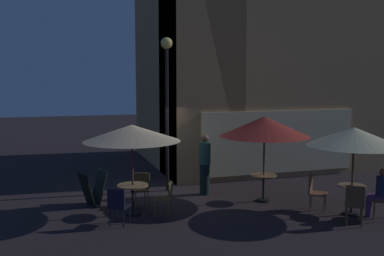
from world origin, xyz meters
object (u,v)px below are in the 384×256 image
(menu_sandwich_board, at_px, (93,188))
(cafe_chair_0, at_px, (118,204))
(cafe_table_0, at_px, (263,182))
(patio_umbrella_2, at_px, (354,137))
(cafe_table_1, at_px, (133,193))
(patron_standing_1, at_px, (205,164))
(cafe_chair_1, at_px, (166,196))
(cafe_chair_2, at_px, (141,186))
(cafe_chair_4, at_px, (314,189))
(patio_umbrella_0, at_px, (264,127))
(street_lamp_near_corner, at_px, (167,84))
(cafe_chair_5, at_px, (355,202))
(patron_seated_0, at_px, (380,190))
(cafe_table_2, at_px, (352,194))
(patio_umbrella_1, at_px, (132,133))

(menu_sandwich_board, bearing_deg, cafe_chair_0, -98.24)
(cafe_table_0, distance_m, patio_umbrella_2, 2.71)
(cafe_table_1, distance_m, patron_standing_1, 2.68)
(cafe_chair_1, height_order, cafe_chair_2, cafe_chair_2)
(cafe_table_1, xyz_separation_m, cafe_chair_4, (4.48, -1.02, -0.02))
(patio_umbrella_2, bearing_deg, patron_standing_1, 134.30)
(cafe_chair_0, bearing_deg, cafe_chair_1, -40.09)
(patio_umbrella_0, bearing_deg, street_lamp_near_corner, 139.56)
(street_lamp_near_corner, relative_size, cafe_chair_0, 5.07)
(cafe_chair_5, bearing_deg, cafe_table_0, 56.68)
(cafe_chair_0, distance_m, patron_seated_0, 6.23)
(cafe_table_2, xyz_separation_m, cafe_chair_5, (-0.48, -0.72, 0.05))
(patio_umbrella_0, relative_size, patron_seated_0, 1.99)
(cafe_table_1, relative_size, patron_seated_0, 0.62)
(cafe_chair_1, xyz_separation_m, patron_seated_0, (4.86, -1.70, 0.18))
(cafe_chair_0, height_order, cafe_chair_2, cafe_chair_0)
(cafe_table_2, relative_size, cafe_chair_1, 0.88)
(cafe_chair_2, bearing_deg, patio_umbrella_0, 105.27)
(cafe_chair_0, xyz_separation_m, cafe_chair_4, (4.95, -0.28, 0.01))
(cafe_table_0, distance_m, cafe_chair_5, 2.67)
(cafe_table_2, relative_size, cafe_chair_2, 0.86)
(cafe_table_2, bearing_deg, patio_umbrella_1, 162.67)
(patio_umbrella_0, bearing_deg, cafe_table_2, -48.76)
(street_lamp_near_corner, bearing_deg, cafe_table_0, -40.44)
(patron_seated_0, bearing_deg, cafe_table_1, 23.58)
(menu_sandwich_board, height_order, patron_standing_1, patron_standing_1)
(cafe_table_2, relative_size, cafe_chair_0, 0.83)
(patio_umbrella_0, distance_m, patio_umbrella_1, 3.63)
(cafe_chair_1, bearing_deg, patron_seated_0, -174.33)
(patron_standing_1, bearing_deg, menu_sandwich_board, 55.73)
(cafe_table_1, height_order, patio_umbrella_1, patio_umbrella_1)
(patio_umbrella_1, relative_size, cafe_chair_1, 2.79)
(cafe_chair_5, bearing_deg, patio_umbrella_1, 97.19)
(patio_umbrella_0, height_order, cafe_chair_4, patio_umbrella_0)
(cafe_table_1, height_order, cafe_chair_4, cafe_chair_4)
(menu_sandwich_board, xyz_separation_m, cafe_table_0, (4.50, -1.02, 0.07))
(cafe_table_0, distance_m, patron_standing_1, 1.78)
(patio_umbrella_2, bearing_deg, cafe_chair_4, 138.60)
(patio_umbrella_2, distance_m, cafe_chair_2, 5.53)
(menu_sandwich_board, relative_size, patron_seated_0, 0.73)
(cafe_table_0, xyz_separation_m, cafe_chair_4, (0.86, -1.15, 0.01))
(cafe_table_1, distance_m, cafe_chair_1, 0.84)
(cafe_table_1, height_order, cafe_chair_0, cafe_chair_0)
(cafe_chair_0, xyz_separation_m, patron_seated_0, (6.09, -1.32, 0.16))
(cafe_chair_2, xyz_separation_m, patron_standing_1, (1.98, 0.57, 0.37))
(patio_umbrella_1, xyz_separation_m, cafe_chair_1, (0.76, -0.35, -1.52))
(patio_umbrella_1, height_order, cafe_chair_1, patio_umbrella_1)
(patio_umbrella_1, height_order, cafe_chair_0, patio_umbrella_1)
(patio_umbrella_0, bearing_deg, menu_sandwich_board, 167.17)
(cafe_table_2, height_order, patio_umbrella_2, patio_umbrella_2)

